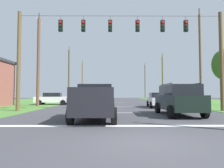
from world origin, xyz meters
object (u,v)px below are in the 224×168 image
Objects in this scene: utility_pole_distant_right at (69,74)px; utility_pole_distant_left at (82,80)px; suv_black at (178,99)px; tree_roadside_right at (224,65)px; overhead_signal_span at (121,52)px; distant_car_far_parked at (158,100)px; utility_pole_far_right at (163,78)px; pickup_truck at (95,102)px; utility_pole_far_left at (38,61)px; distant_car_oncoming at (92,97)px; utility_pole_near_left at (145,81)px; distant_car_crossing_white at (53,99)px; utility_pole_mid_right at (200,58)px.

utility_pole_distant_left is (0.18, 17.26, 0.08)m from utility_pole_distant_right.
tree_roadside_right is at bearing 49.00° from suv_black.
tree_roadside_right is at bearing -35.93° from utility_pole_distant_right.
distant_car_far_parked is (4.05, 4.39, -4.02)m from overhead_signal_span.
utility_pole_distant_left reaches higher than utility_pole_distant_right.
utility_pole_far_right reaches higher than suv_black.
pickup_truck is 5.63m from suv_black.
utility_pole_distant_left reaches higher than utility_pole_far_left.
utility_pole_near_left is (13.15, 24.56, 4.25)m from distant_car_oncoming.
distant_car_crossing_white is at bearing 114.55° from pickup_truck.
overhead_signal_span reaches higher than distant_car_crossing_white.
overhead_signal_span is 7.20m from distant_car_far_parked.
utility_pole_far_right is at bearing -42.24° from utility_pole_distant_left.
utility_pole_mid_right is at bearing 1.96° from utility_pole_far_left.
pickup_truck is at bearing -121.61° from distant_car_far_parked.
utility_pole_far_left is 17.12m from utility_pole_distant_right.
distant_car_oncoming is (-7.52, 20.51, -0.27)m from suv_black.
pickup_truck is 0.51× the size of utility_pole_far_left.
tree_roadside_right is at bearing 11.30° from utility_pole_mid_right.
distant_car_far_parked is (0.48, 7.53, -0.27)m from suv_black.
distant_car_oncoming is 13.08m from utility_pole_far_left.
overhead_signal_span is at bearing -77.20° from distant_car_oncoming.
utility_pole_mid_right is at bearing -8.06° from distant_car_crossing_white.
suv_black is 17.15m from distant_car_crossing_white.
utility_pole_far_right reaches higher than overhead_signal_span.
utility_pole_near_left is at bearing 61.87° from distant_car_crossing_white.
distant_car_oncoming is 15.38m from utility_pole_far_right.
utility_pole_mid_right is 1.06× the size of utility_pole_distant_right.
utility_pole_far_left is at bearing 123.19° from pickup_truck.
pickup_truck is at bearing -139.39° from tree_roadside_right.
utility_pole_far_right reaches higher than tree_roadside_right.
distant_car_crossing_white is 0.39× the size of utility_pole_mid_right.
utility_pole_near_left reaches higher than distant_car_crossing_white.
distant_car_crossing_white is 0.47× the size of utility_pole_far_right.
utility_pole_far_right is at bearing 90.03° from utility_pole_mid_right.
pickup_truck is 0.47× the size of utility_pole_mid_right.
utility_pole_distant_left is at bearing 102.51° from overhead_signal_span.
utility_pole_distant_right is 17.26m from utility_pole_distant_left.
tree_roadside_right reaches higher than suv_black.
pickup_truck is 1.25× the size of distant_car_oncoming.
utility_pole_mid_right reaches higher than utility_pole_far_right.
utility_pole_distant_right reaches higher than overhead_signal_span.
tree_roadside_right is at bearing -5.17° from distant_car_crossing_white.
pickup_truck is 0.50× the size of utility_pole_distant_right.
distant_car_far_parked is at bearing -70.14° from utility_pole_distant_left.
utility_pole_far_right reaches higher than distant_car_far_parked.
tree_roadside_right is (21.70, -33.12, -0.45)m from utility_pole_distant_left.
distant_car_far_parked is 38.65m from utility_pole_distant_left.
distant_car_crossing_white is at bearing 133.62° from suv_black.
utility_pole_distant_left is at bearing 89.96° from utility_pole_far_left.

